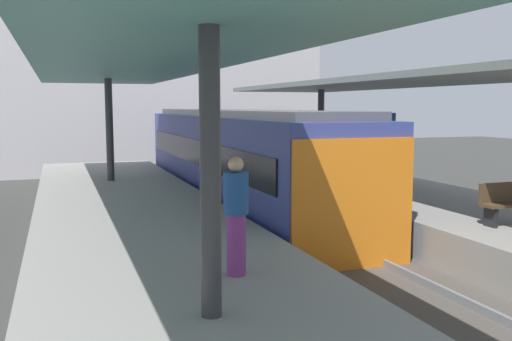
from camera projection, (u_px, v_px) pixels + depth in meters
name	position (u px, v px, depth m)	size (l,w,h in m)	color
ground_plane	(319.00, 260.00, 12.42)	(80.00, 80.00, 0.00)	#383835
platform_left	(148.00, 253.00, 11.09)	(4.40, 28.00, 1.00)	gray
platform_right	(460.00, 226.00, 13.63)	(4.40, 28.00, 1.00)	gray
track_ballast	(319.00, 256.00, 12.40)	(3.20, 28.00, 0.20)	#4C4742
rail_near_side	(290.00, 251.00, 12.14)	(0.08, 28.00, 0.14)	slate
rail_far_side	(348.00, 245.00, 12.62)	(0.08, 28.00, 0.14)	slate
commuter_train	(237.00, 159.00, 17.87)	(2.78, 15.11, 3.10)	#38428C
canopy_left	(134.00, 63.00, 11.96)	(4.18, 21.00, 3.45)	#333335
canopy_right	(429.00, 81.00, 14.53)	(4.18, 21.00, 3.19)	#333335
platform_bench	(510.00, 202.00, 11.39)	(1.40, 0.41, 0.86)	black
platform_sign	(382.00, 132.00, 16.91)	(0.90, 0.08, 2.21)	#262628
passenger_mid_platform	(236.00, 214.00, 7.91)	(0.36, 0.36, 1.71)	#7A337A
station_building_backdrop	(146.00, 68.00, 30.25)	(18.00, 6.00, 11.00)	#B7B2B7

